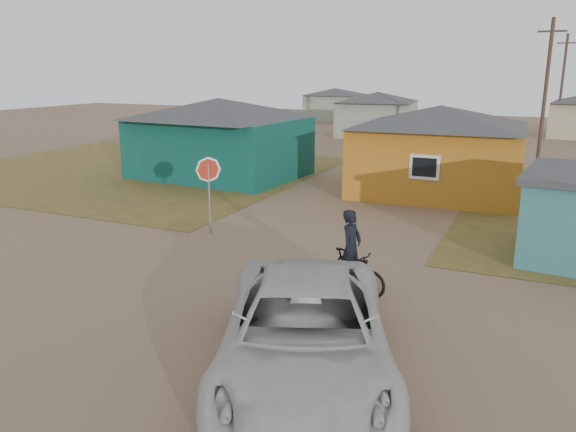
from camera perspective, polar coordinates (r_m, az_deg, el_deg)
The scene contains 11 objects.
ground at distance 14.26m, azimuth -5.72°, elevation -7.80°, with size 120.00×120.00×0.00m, color brown.
grass_nw at distance 32.42m, azimuth -15.67°, elevation 4.57°, with size 20.00×18.00×0.00m, color brown.
house_teal at distance 29.32m, azimuth -6.97°, elevation 8.02°, with size 8.93×7.08×4.00m.
house_yellow at distance 25.91m, azimuth 15.06°, elevation 6.63°, with size 7.72×6.76×3.90m.
house_pale_west at distance 47.22m, azimuth 9.01°, elevation 10.25°, with size 7.04×6.15×3.60m.
house_pale_north at distance 61.07m, azimuth 4.78°, elevation 11.28°, with size 6.28×5.81×3.40m.
utility_pole_near at distance 33.35m, azimuth 24.67°, elevation 11.22°, with size 1.40×0.20×8.00m.
utility_pole_far at distance 49.35m, azimuth 26.06°, elevation 11.81°, with size 1.40×0.20×8.00m.
stop_sign at distance 18.94m, azimuth -8.07°, elevation 3.87°, with size 0.80×0.38×2.63m.
cyclist at distance 13.97m, azimuth 6.39°, elevation -4.85°, with size 1.97×0.86×2.16m.
vehicle at distance 10.17m, azimuth 1.75°, elevation -11.89°, with size 2.98×6.46×1.80m, color #B7B7B3.
Camera 1 is at (6.73, -11.33, 5.47)m, focal length 35.00 mm.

